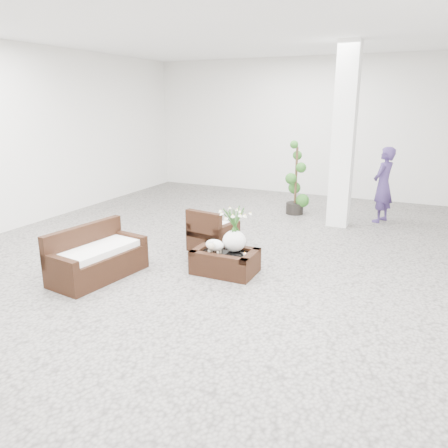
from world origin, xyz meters
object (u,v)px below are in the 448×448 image
at_px(loveseat, 98,253).
at_px(topiary, 296,179).
at_px(coffee_table, 225,262).
at_px(armchair, 213,229).

xyz_separation_m(loveseat, topiary, (1.53, 4.68, 0.43)).
height_order(coffee_table, armchair, armchair).
distance_m(coffee_table, topiary, 3.82).
bearing_deg(topiary, coffee_table, -89.54).
height_order(coffee_table, loveseat, loveseat).
bearing_deg(armchair, coffee_table, 135.14).
distance_m(loveseat, topiary, 4.94).
relative_size(armchair, topiary, 0.45).
relative_size(coffee_table, topiary, 0.57).
bearing_deg(loveseat, coffee_table, -51.54).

